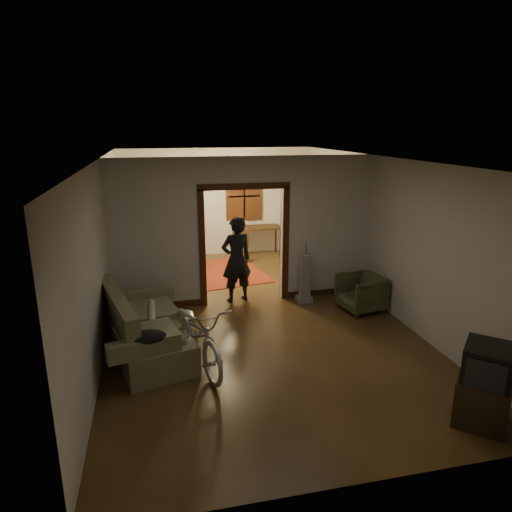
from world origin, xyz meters
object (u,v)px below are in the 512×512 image
object	(u,v)px
sofa	(145,322)
bicycle	(197,334)
armchair	(361,293)
person	(236,260)
locker	(164,228)
desk	(261,241)

from	to	relation	value
sofa	bicycle	bearing A→B (deg)	-51.75
armchair	person	world-z (taller)	person
bicycle	locker	world-z (taller)	locker
sofa	person	bearing A→B (deg)	31.79
sofa	person	distance (m)	2.52
bicycle	desk	world-z (taller)	bicycle
armchair	person	distance (m)	2.43
sofa	person	size ratio (longest dim) A/B	1.26
sofa	bicycle	world-z (taller)	sofa
sofa	locker	bearing A→B (deg)	70.55
sofa	person	xyz separation A→B (m)	(1.72, 1.80, 0.36)
armchair	desk	world-z (taller)	desk
bicycle	locker	bearing A→B (deg)	78.11
sofa	locker	size ratio (longest dim) A/B	1.30
desk	bicycle	bearing A→B (deg)	-110.03
sofa	desk	xyz separation A→B (m)	(2.95, 4.91, -0.10)
person	desk	world-z (taller)	person
person	sofa	bearing A→B (deg)	31.86
locker	desk	bearing A→B (deg)	-14.80
armchair	person	size ratio (longest dim) A/B	0.44
bicycle	desk	size ratio (longest dim) A/B	1.77
armchair	desk	size ratio (longest dim) A/B	0.71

